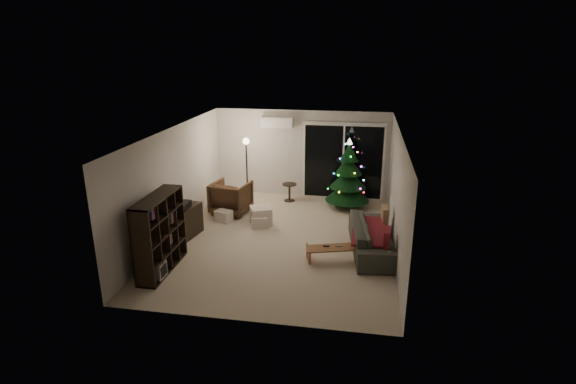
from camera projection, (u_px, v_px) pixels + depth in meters
name	position (u px, v px, depth m)	size (l,w,h in m)	color
room	(310.00, 179.00, 11.32)	(6.50, 7.51, 2.60)	beige
bookshelf	(151.00, 233.00, 8.73)	(0.39, 1.53, 1.53)	black
media_cabinet	(182.00, 224.00, 10.24)	(0.44, 1.16, 0.73)	black
stereo	(181.00, 206.00, 10.10)	(0.37, 0.44, 0.16)	black
armchair	(231.00, 197.00, 11.80)	(0.91, 0.94, 0.85)	brown
ottoman	(261.00, 216.00, 11.11)	(0.49, 0.49, 0.44)	silver
cardboard_box_a	(224.00, 216.00, 11.31)	(0.39, 0.30, 0.28)	silver
cardboard_box_b	(259.00, 222.00, 10.95)	(0.39, 0.29, 0.27)	silver
side_table	(289.00, 192.00, 12.75)	(0.41, 0.41, 0.51)	black
floor_lamp	(247.00, 173.00, 12.31)	(0.29, 0.29, 1.81)	black
sofa	(373.00, 237.00, 9.62)	(2.22, 0.87, 0.65)	#333630
sofa_throw	(369.00, 231.00, 9.59)	(0.69, 1.60, 0.05)	maroon
cushion_a	(385.00, 216.00, 10.11)	(0.13, 0.43, 0.43)	#8E6A48
cushion_b	(387.00, 239.00, 8.89)	(0.13, 0.43, 0.43)	maroon
coffee_table	(333.00, 255.00, 9.16)	(1.09, 0.38, 0.35)	#A86636
remote_a	(326.00, 246.00, 9.13)	(0.14, 0.04, 0.02)	black
remote_b	(339.00, 246.00, 9.14)	(0.13, 0.04, 0.02)	slate
christmas_tree	(348.00, 174.00, 12.00)	(1.20, 1.20, 1.93)	black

